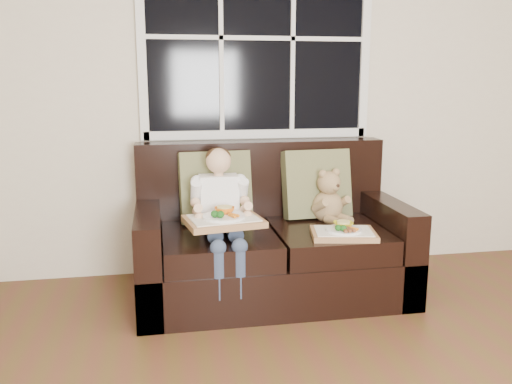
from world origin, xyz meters
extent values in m
cube|color=beige|center=(0.00, 2.50, 1.35)|extent=(4.50, 0.02, 2.70)
cube|color=black|center=(-0.36, 2.48, 1.65)|extent=(1.50, 0.02, 1.25)
cube|color=white|center=(-0.36, 2.47, 0.99)|extent=(1.58, 0.04, 0.06)
cube|color=white|center=(-1.14, 2.47, 1.65)|extent=(0.06, 0.04, 1.37)
cube|color=white|center=(0.42, 2.47, 1.65)|extent=(0.06, 0.04, 1.37)
cube|color=white|center=(-0.36, 2.47, 1.65)|extent=(1.50, 0.03, 0.03)
cube|color=black|center=(-0.36, 1.95, 0.15)|extent=(1.70, 0.90, 0.30)
cube|color=black|center=(-1.13, 1.95, 0.30)|extent=(0.15, 0.90, 0.60)
cube|color=black|center=(0.42, 1.95, 0.30)|extent=(0.15, 0.90, 0.60)
cube|color=black|center=(-0.36, 2.33, 0.63)|extent=(1.70, 0.18, 0.66)
cube|color=black|center=(-0.71, 1.87, 0.38)|extent=(0.68, 0.72, 0.15)
cube|color=black|center=(-0.01, 1.87, 0.38)|extent=(0.68, 0.72, 0.15)
cube|color=olive|center=(-0.69, 2.17, 0.68)|extent=(0.48, 0.24, 0.48)
cube|color=olive|center=(-0.01, 2.17, 0.68)|extent=(0.47, 0.24, 0.47)
cube|color=white|center=(-0.69, 2.00, 0.63)|extent=(0.24, 0.15, 0.33)
sphere|color=#DBAD86|center=(-0.69, 1.99, 0.88)|extent=(0.16, 0.16, 0.16)
ellipsoid|color=#372211|center=(-0.69, 2.00, 0.91)|extent=(0.16, 0.16, 0.11)
cylinder|color=#303C54|center=(-0.75, 1.82, 0.49)|extent=(0.09, 0.29, 0.09)
cylinder|color=#303C54|center=(-0.63, 1.82, 0.49)|extent=(0.09, 0.29, 0.09)
cylinder|color=#303C54|center=(-0.75, 1.54, 0.31)|extent=(0.08, 0.08, 0.28)
cylinder|color=#303C54|center=(-0.63, 1.54, 0.31)|extent=(0.08, 0.08, 0.28)
cylinder|color=#DBAD86|center=(-0.83, 1.89, 0.66)|extent=(0.06, 0.29, 0.23)
cylinder|color=#DBAD86|center=(-0.55, 1.89, 0.66)|extent=(0.06, 0.29, 0.23)
ellipsoid|color=#A08154|center=(0.04, 2.06, 0.54)|extent=(0.26, 0.24, 0.22)
sphere|color=#A08154|center=(0.04, 2.05, 0.71)|extent=(0.20, 0.20, 0.15)
sphere|color=#A08154|center=(-0.01, 2.05, 0.77)|extent=(0.06, 0.06, 0.06)
sphere|color=#A08154|center=(0.10, 2.05, 0.77)|extent=(0.06, 0.06, 0.06)
sphere|color=#A08154|center=(0.04, 1.99, 0.69)|extent=(0.06, 0.06, 0.06)
sphere|color=#302015|center=(0.04, 1.97, 0.70)|extent=(0.02, 0.02, 0.02)
cylinder|color=#A08154|center=(-0.01, 1.95, 0.48)|extent=(0.10, 0.13, 0.06)
cylinder|color=#A08154|center=(0.09, 1.95, 0.48)|extent=(0.10, 0.13, 0.06)
cube|color=tan|center=(-0.69, 1.74, 0.56)|extent=(0.48, 0.40, 0.04)
cube|color=silver|center=(-0.69, 1.74, 0.58)|extent=(0.42, 0.34, 0.01)
cylinder|color=white|center=(-0.69, 1.73, 0.60)|extent=(0.25, 0.25, 0.02)
imported|color=orange|center=(-0.68, 1.77, 0.62)|extent=(0.14, 0.14, 0.04)
cylinder|color=#F2DB84|center=(-0.68, 1.77, 0.63)|extent=(0.09, 0.09, 0.02)
ellipsoid|color=#1D561B|center=(-0.75, 1.69, 0.62)|extent=(0.05, 0.05, 0.04)
ellipsoid|color=#1D561B|center=(-0.72, 1.67, 0.62)|extent=(0.05, 0.05, 0.04)
cylinder|color=orange|center=(-0.65, 1.68, 0.61)|extent=(0.05, 0.07, 0.02)
cube|color=tan|center=(0.02, 1.68, 0.47)|extent=(0.43, 0.35, 0.03)
cube|color=silver|center=(0.02, 1.68, 0.48)|extent=(0.37, 0.30, 0.01)
cylinder|color=white|center=(0.02, 1.67, 0.49)|extent=(0.22, 0.22, 0.01)
imported|color=yellow|center=(0.03, 1.71, 0.52)|extent=(0.14, 0.14, 0.03)
cylinder|color=#F2DB84|center=(0.03, 1.71, 0.52)|extent=(0.08, 0.08, 0.02)
ellipsoid|color=#1D561B|center=(-0.03, 1.64, 0.52)|extent=(0.04, 0.04, 0.04)
ellipsoid|color=#1D561B|center=(0.00, 1.62, 0.52)|extent=(0.04, 0.04, 0.04)
cylinder|color=orange|center=(0.06, 1.63, 0.51)|extent=(0.04, 0.06, 0.01)
cylinder|color=brown|center=(0.02, 1.61, 0.51)|extent=(0.03, 0.08, 0.02)
camera|label=1|loc=(-1.06, -1.30, 1.38)|focal=38.00mm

